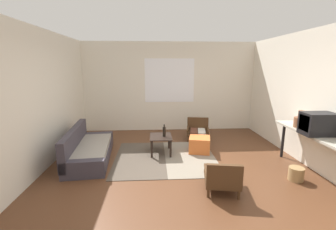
# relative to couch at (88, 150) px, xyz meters

# --- Properties ---
(ground_plane) EXTENTS (7.80, 7.80, 0.00)m
(ground_plane) POSITION_rel_couch_xyz_m (1.92, -0.73, -0.21)
(ground_plane) COLOR #56331E
(far_wall_with_window) EXTENTS (5.60, 0.13, 2.70)m
(far_wall_with_window) POSITION_rel_couch_xyz_m (1.92, 2.33, 1.14)
(far_wall_with_window) COLOR silver
(far_wall_with_window) RESTS_ON ground
(side_wall_right) EXTENTS (0.12, 6.60, 2.70)m
(side_wall_right) POSITION_rel_couch_xyz_m (4.58, -0.43, 1.14)
(side_wall_right) COLOR silver
(side_wall_right) RESTS_ON ground
(side_wall_left) EXTENTS (0.12, 6.60, 2.70)m
(side_wall_left) POSITION_rel_couch_xyz_m (-0.74, -0.43, 1.14)
(side_wall_left) COLOR silver
(side_wall_left) RESTS_ON ground
(area_rug) EXTENTS (2.19, 2.03, 0.01)m
(area_rug) POSITION_rel_couch_xyz_m (1.68, -0.03, -0.21)
(area_rug) COLOR #4C4238
(area_rug) RESTS_ON ground
(couch) EXTENTS (0.96, 2.02, 0.69)m
(couch) POSITION_rel_couch_xyz_m (0.00, 0.00, 0.00)
(couch) COLOR #38333D
(couch) RESTS_ON ground
(coffee_table) EXTENTS (0.49, 0.64, 0.41)m
(coffee_table) POSITION_rel_couch_xyz_m (1.59, 0.25, 0.12)
(coffee_table) COLOR black
(coffee_table) RESTS_ON ground
(armchair_by_window) EXTENTS (0.69, 0.68, 0.56)m
(armchair_by_window) POSITION_rel_couch_xyz_m (2.65, 1.30, 0.05)
(armchair_by_window) COLOR #472D19
(armchair_by_window) RESTS_ON ground
(armchair_striped_foreground) EXTENTS (0.63, 0.71, 0.55)m
(armchair_striped_foreground) POSITION_rel_couch_xyz_m (2.52, -1.48, 0.04)
(armchair_striped_foreground) COLOR #472D19
(armchair_striped_foreground) RESTS_ON ground
(ottoman_orange) EXTENTS (0.57, 0.57, 0.36)m
(ottoman_orange) POSITION_rel_couch_xyz_m (2.50, 0.27, -0.03)
(ottoman_orange) COLOR #D1662D
(ottoman_orange) RESTS_ON ground
(console_shelf) EXTENTS (0.37, 1.79, 0.82)m
(console_shelf) POSITION_rel_couch_xyz_m (4.27, -0.97, 0.52)
(console_shelf) COLOR #B2AD9E
(console_shelf) RESTS_ON ground
(crt_television) EXTENTS (0.55, 0.35, 0.39)m
(crt_television) POSITION_rel_couch_xyz_m (4.27, -1.14, 0.80)
(crt_television) COLOR black
(crt_television) RESTS_ON console_shelf
(clay_vase) EXTENTS (0.23, 0.23, 0.33)m
(clay_vase) POSITION_rel_couch_xyz_m (4.27, -0.64, 0.73)
(clay_vase) COLOR brown
(clay_vase) RESTS_ON console_shelf
(glass_bottle) EXTENTS (0.07, 0.07, 0.28)m
(glass_bottle) POSITION_rel_couch_xyz_m (1.67, 0.22, 0.32)
(glass_bottle) COLOR black
(glass_bottle) RESTS_ON coffee_table
(wicker_basket) EXTENTS (0.26, 0.26, 0.24)m
(wicker_basket) POSITION_rel_couch_xyz_m (3.94, -1.19, -0.09)
(wicker_basket) COLOR #9E7A4C
(wicker_basket) RESTS_ON ground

